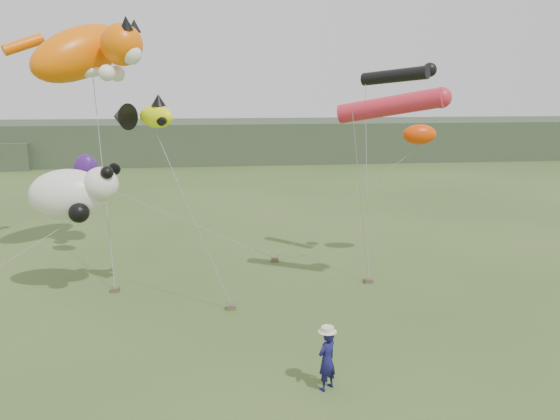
% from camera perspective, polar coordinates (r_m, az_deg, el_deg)
% --- Properties ---
extents(ground, '(120.00, 120.00, 0.00)m').
position_cam_1_polar(ground, '(15.35, -2.56, -15.73)').
color(ground, '#385123').
rests_on(ground, ground).
extents(headland, '(90.00, 13.00, 4.00)m').
position_cam_1_polar(headland, '(58.46, -9.25, 7.08)').
color(headland, '#2D3D28').
rests_on(headland, ground).
extents(festival_attendant, '(0.68, 0.64, 1.56)m').
position_cam_1_polar(festival_attendant, '(13.90, 4.92, -15.33)').
color(festival_attendant, '#14144B').
rests_on(festival_attendant, ground).
extents(sandbag_anchors, '(15.59, 5.62, 0.16)m').
position_cam_1_polar(sandbag_anchors, '(20.40, -9.13, -8.29)').
color(sandbag_anchors, brown).
rests_on(sandbag_anchors, ground).
extents(cat_kite, '(5.83, 4.69, 3.39)m').
position_cam_1_polar(cat_kite, '(23.98, -19.36, 15.31)').
color(cat_kite, '#FF6902').
rests_on(cat_kite, ground).
extents(fish_kite, '(2.38, 1.57, 1.14)m').
position_cam_1_polar(fish_kite, '(18.30, -14.10, 9.52)').
color(fish_kite, '#EAF809').
rests_on(fish_kite, ground).
extents(tube_kites, '(4.24, 5.11, 2.16)m').
position_cam_1_polar(tube_kites, '(19.91, 12.36, 11.73)').
color(tube_kites, black).
rests_on(tube_kites, ground).
extents(panda_kite, '(3.13, 2.03, 1.95)m').
position_cam_1_polar(panda_kite, '(20.27, -20.75, 1.64)').
color(panda_kite, white).
rests_on(panda_kite, ground).
extents(misc_kites, '(14.77, 2.73, 2.46)m').
position_cam_1_polar(misc_kites, '(22.49, -1.87, 6.22)').
color(misc_kites, '#F33E04').
rests_on(misc_kites, ground).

